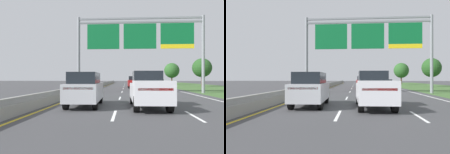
{
  "view_description": "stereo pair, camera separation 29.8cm",
  "coord_description": "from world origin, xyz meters",
  "views": [
    {
      "loc": [
        -1.26,
        0.01,
        1.75
      ],
      "look_at": [
        -2.28,
        15.54,
        1.84
      ],
      "focal_mm": 35.66,
      "sensor_mm": 36.0,
      "label": 1
    },
    {
      "loc": [
        -0.96,
        0.03,
        1.75
      ],
      "look_at": [
        -2.28,
        15.54,
        1.84
      ],
      "focal_mm": 35.66,
      "sensor_mm": 36.0,
      "label": 2
    }
  ],
  "objects": [
    {
      "name": "car_grey_right_lane_sedan",
      "position": [
        3.57,
        42.15,
        0.82
      ],
      "size": [
        1.86,
        4.41,
        1.57
      ],
      "rotation": [
        0.0,
        0.0,
        1.58
      ],
      "color": "slate",
      "rests_on": "ground"
    },
    {
      "name": "ground_plane",
      "position": [
        0.0,
        35.0,
        0.0
      ],
      "size": [
        220.0,
        220.0,
        0.0
      ],
      "primitive_type": "plane",
      "color": "#3D3D3F"
    },
    {
      "name": "lane_striping",
      "position": [
        0.0,
        34.54,
        0.0
      ],
      "size": [
        11.96,
        106.0,
        0.01
      ],
      "color": "white",
      "rests_on": "ground"
    },
    {
      "name": "overhead_sign_gantry",
      "position": [
        0.3,
        26.42,
        6.41
      ],
      "size": [
        15.06,
        0.42,
        9.1
      ],
      "color": "gray",
      "rests_on": "ground"
    },
    {
      "name": "roadside_tree_far",
      "position": [
        14.6,
        47.94,
        3.95
      ],
      "size": [
        3.99,
        3.99,
        5.96
      ],
      "color": "#4C3823",
      "rests_on": "ground"
    },
    {
      "name": "roadside_tree_distant",
      "position": [
        11.4,
        63.35,
        3.93
      ],
      "size": [
        4.2,
        4.2,
        6.04
      ],
      "color": "#4C3823",
      "rests_on": "ground"
    },
    {
      "name": "pickup_truck_white",
      "position": [
        0.04,
        13.4,
        1.07
      ],
      "size": [
        2.15,
        5.45,
        2.2
      ],
      "rotation": [
        0.0,
        0.0,
        1.6
      ],
      "color": "silver",
      "rests_on": "ground"
    },
    {
      "name": "car_darkgreen_right_lane_sedan",
      "position": [
        3.59,
        35.48,
        0.82
      ],
      "size": [
        1.88,
        4.42,
        1.57
      ],
      "rotation": [
        0.0,
        0.0,
        1.58
      ],
      "color": "#193D23",
      "rests_on": "ground"
    },
    {
      "name": "car_silver_left_lane_suv",
      "position": [
        -3.85,
        13.76,
        1.1
      ],
      "size": [
        2.03,
        4.75,
        2.11
      ],
      "rotation": [
        0.0,
        0.0,
        1.6
      ],
      "color": "#B2B5BA",
      "rests_on": "ground"
    },
    {
      "name": "car_red_centre_lane_suv",
      "position": [
        -0.08,
        39.94,
        1.1
      ],
      "size": [
        1.99,
        4.74,
        2.11
      ],
      "rotation": [
        0.0,
        0.0,
        1.59
      ],
      "color": "maroon",
      "rests_on": "ground"
    },
    {
      "name": "median_barrier_concrete",
      "position": [
        -6.6,
        35.0,
        0.35
      ],
      "size": [
        0.6,
        110.0,
        0.85
      ],
      "color": "gray",
      "rests_on": "ground"
    }
  ]
}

